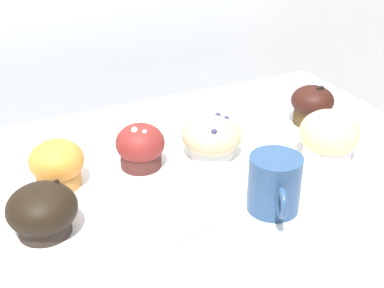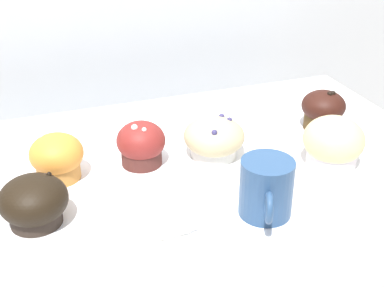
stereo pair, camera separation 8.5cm
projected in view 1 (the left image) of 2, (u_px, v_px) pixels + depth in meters
The scene contains 9 objects.
wall_back at pixel (89, 66), 1.43m from camera, with size 3.20×0.10×1.80m, color silver.
muffin_front_center at pixel (42, 211), 0.78m from camera, with size 0.10×0.10×0.08m.
muffin_back_left at pixel (312, 104), 1.11m from camera, with size 0.09×0.09×0.09m.
muffin_back_right at pixel (57, 164), 0.89m from camera, with size 0.09×0.09×0.08m.
muffin_front_left at pixel (140, 147), 0.95m from camera, with size 0.09×0.09×0.09m.
muffin_front_right at pixel (212, 138), 0.99m from camera, with size 0.11×0.11×0.08m.
muffin_back_center at pixel (329, 137), 0.98m from camera, with size 0.11×0.11×0.09m.
coffee_cup at pixel (275, 183), 0.83m from camera, with size 0.08×0.12×0.09m.
price_card at pixel (189, 221), 0.77m from camera, with size 0.05×0.04×0.06m.
Camera 1 is at (-0.35, -0.75, 1.39)m, focal length 50.00 mm.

